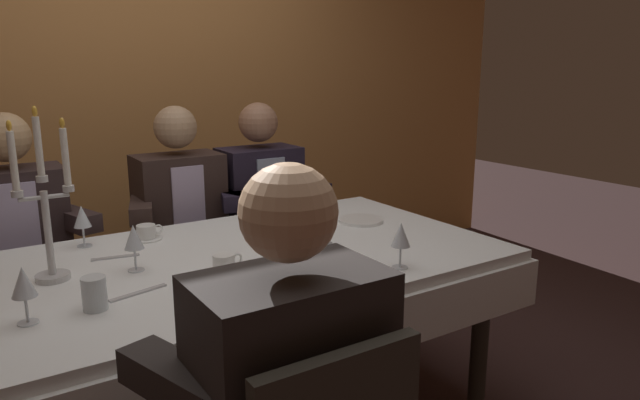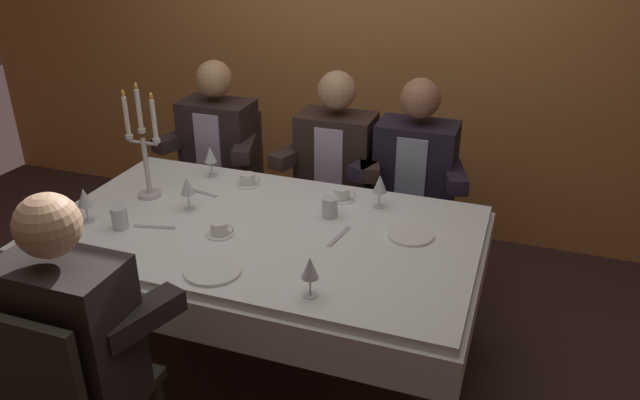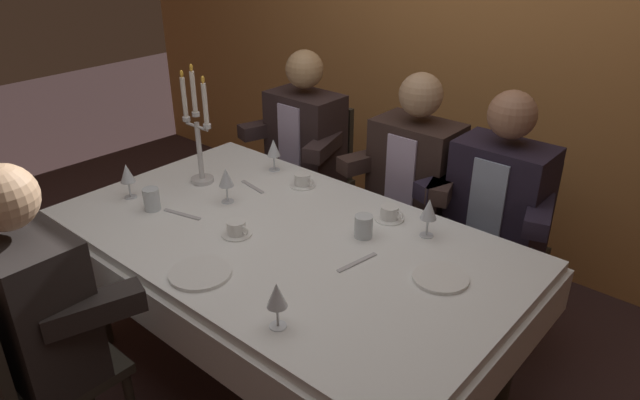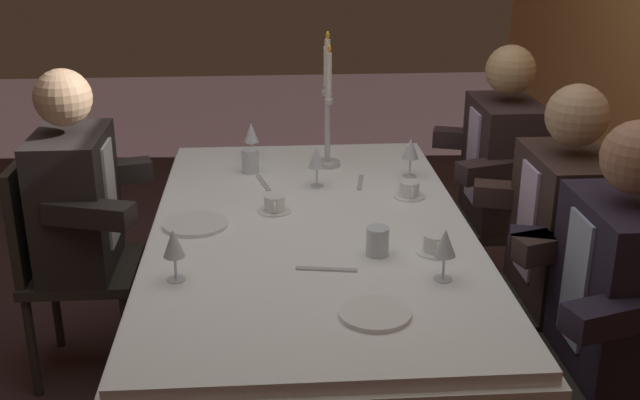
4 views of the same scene
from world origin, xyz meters
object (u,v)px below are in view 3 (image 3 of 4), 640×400
dinner_plate_1 (440,278)px  coffee_cup_1 (303,181)px  dining_table (284,259)px  water_tumbler_0 (152,199)px  dinner_plate_0 (200,273)px  seated_diner_3 (500,198)px  candelabra (198,136)px  wine_glass_4 (127,174)px  seated_diner_0 (306,138)px  seated_diner_2 (415,172)px  wine_glass_1 (274,148)px  seated_diner_1 (31,305)px  wine_glass_0 (277,296)px  coffee_cup_2 (390,214)px  wine_glass_3 (226,178)px  wine_glass_2 (429,210)px  coffee_cup_0 (237,229)px  water_tumbler_1 (364,226)px

dinner_plate_1 → coffee_cup_1: bearing=164.1°
dining_table → water_tumbler_0: size_ratio=19.52×
dinner_plate_0 → seated_diner_3: size_ratio=0.18×
candelabra → wine_glass_4: size_ratio=3.48×
seated_diner_0 → seated_diner_2: (0.74, 0.00, 0.00)m
dinner_plate_0 → wine_glass_1: wine_glass_1 is taller
seated_diner_0 → seated_diner_2: bearing=0.0°
seated_diner_1 → dinner_plate_0: bearing=59.1°
dining_table → dinner_plate_0: size_ratio=8.52×
wine_glass_0 → seated_diner_1: seated_diner_1 is taller
coffee_cup_1 → coffee_cup_2: 0.50m
wine_glass_4 → coffee_cup_1: (0.51, 0.61, -0.09)m
water_tumbler_0 → dinner_plate_1: bearing=16.1°
coffee_cup_2 → seated_diner_3: seated_diner_3 is taller
candelabra → wine_glass_1: bearing=63.3°
coffee_cup_2 → seated_diner_0: bearing=151.7°
wine_glass_4 → water_tumbler_0: bearing=-1.2°
seated_diner_0 → wine_glass_3: bearing=-71.2°
wine_glass_2 → coffee_cup_2: 0.21m
dinner_plate_1 → dinner_plate_0: bearing=-141.1°
candelabra → wine_glass_2: bearing=13.4°
candelabra → wine_glass_1: size_ratio=3.48×
water_tumbler_0 → seated_diner_2: 1.28m
coffee_cup_0 → seated_diner_1: 0.78m
coffee_cup_0 → coffee_cup_1: size_ratio=1.00×
dining_table → wine_glass_3: size_ratio=11.83×
water_tumbler_0 → seated_diner_1: 0.72m
dining_table → water_tumbler_0: (-0.58, -0.22, 0.17)m
water_tumbler_1 → water_tumbler_0: bearing=-153.7°
dining_table → seated_diner_1: bearing=-109.4°
candelabra → dinner_plate_1: candelabra is taller
seated_diner_2 → seated_diner_1: bearing=-101.9°
seated_diner_0 → water_tumbler_1: bearing=-36.5°
water_tumbler_0 → coffee_cup_0: 0.45m
wine_glass_2 → wine_glass_3: same height
coffee_cup_1 → seated_diner_1: seated_diner_1 is taller
wine_glass_2 → seated_diner_0: bearing=155.2°
seated_diner_1 → seated_diner_2: (0.37, 1.77, 0.00)m
candelabra → seated_diner_0: 0.81m
water_tumbler_0 → coffee_cup_0: bearing=11.8°
seated_diner_3 → dinner_plate_1: bearing=-80.2°
wine_glass_3 → wine_glass_4: (-0.37, -0.26, -0.00)m
dinner_plate_1 → seated_diner_0: (-1.32, 0.75, -0.01)m
candelabra → wine_glass_3: 0.29m
dining_table → coffee_cup_2: 0.48m
seated_diner_0 → seated_diner_1: same height
wine_glass_1 → water_tumbler_0: bearing=-98.7°
candelabra → dinner_plate_1: (1.29, 0.03, -0.22)m
coffee_cup_0 → candelabra: bearing=155.3°
wine_glass_0 → wine_glass_3: bearing=148.8°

